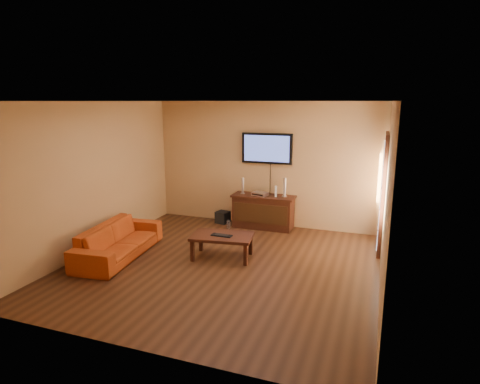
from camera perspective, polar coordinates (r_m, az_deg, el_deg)
The scene contains 14 objects.
ground_plane at distance 6.87m, azimuth -2.48°, elevation -10.38°, with size 5.00×5.00×0.00m, color #341C0E.
room_walls at distance 6.97m, azimuth -0.68°, elevation 4.43°, with size 5.00×5.00×5.00m.
french_door at distance 7.72m, azimuth 19.62°, elevation -0.31°, with size 0.07×1.02×2.22m.
media_console at distance 8.73m, azimuth 3.33°, elevation -2.77°, with size 1.35×0.52×0.72m.
television at distance 8.68m, azimuth 3.85°, elevation 6.21°, with size 1.11×0.08×0.66m.
coffee_table at distance 7.05m, azimuth -2.55°, elevation -6.54°, with size 1.13×0.78×0.42m.
sofa at distance 7.44m, azimuth -16.89°, elevation -5.91°, with size 1.97×0.58×0.77m, color #AD3F13.
speaker_left at distance 8.76m, azimuth 0.39°, elevation 0.81°, with size 0.10×0.10×0.35m.
speaker_right at distance 8.53m, azimuth 6.36°, elevation 0.55°, with size 0.11×0.11×0.41m.
av_receiver at distance 8.63m, azimuth 2.87°, elevation -0.25°, with size 0.32×0.23×0.07m, color silver.
game_console at distance 8.57m, azimuth 5.12°, elevation 0.10°, with size 0.04×0.16×0.21m, color white.
subwoofer at distance 9.12m, azimuth -2.48°, elevation -3.59°, with size 0.26×0.26×0.26m, color black.
bottle at distance 8.63m, azimuth -1.67°, elevation -4.73°, with size 0.08×0.08×0.23m.
keyboard at distance 6.99m, azimuth -2.62°, elevation -6.16°, with size 0.37×0.15×0.02m.
Camera 1 is at (2.39, -5.84, 2.70)m, focal length 30.00 mm.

